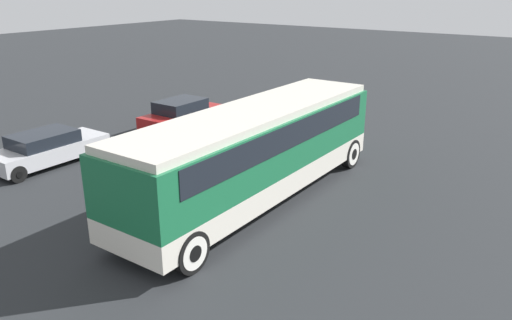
# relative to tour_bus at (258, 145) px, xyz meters

# --- Properties ---
(ground_plane) EXTENTS (120.00, 120.00, 0.00)m
(ground_plane) POSITION_rel_tour_bus_xyz_m (-0.10, 0.00, -1.83)
(ground_plane) COLOR #26282B
(tour_bus) EXTENTS (10.79, 2.65, 3.02)m
(tour_bus) POSITION_rel_tour_bus_xyz_m (0.00, 0.00, 0.00)
(tour_bus) COLOR silver
(tour_bus) RESTS_ON ground_plane
(parked_car_near) EXTENTS (4.40, 1.81, 1.29)m
(parked_car_near) POSITION_rel_tour_bus_xyz_m (-1.93, 8.43, -1.18)
(parked_car_near) COLOR #BCBCC1
(parked_car_near) RESTS_ON ground_plane
(parked_car_mid) EXTENTS (4.29, 1.85, 1.44)m
(parked_car_mid) POSITION_rel_tour_bus_xyz_m (4.60, 7.54, -1.11)
(parked_car_mid) COLOR maroon
(parked_car_mid) RESTS_ON ground_plane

